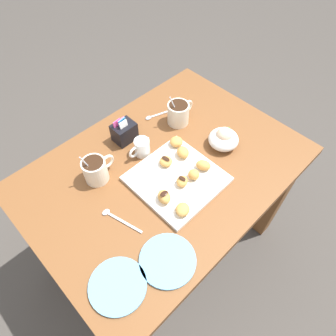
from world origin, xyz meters
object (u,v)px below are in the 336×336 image
at_px(sugar_caddy, 124,132).
at_px(beignet_1, 176,142).
at_px(dining_table, 165,186).
at_px(beignet_7, 183,152).
at_px(saucer_sky_left, 168,260).
at_px(beignet_6, 182,181).
at_px(beignet_2, 194,175).
at_px(beignet_5, 203,165).
at_px(pastry_plate_square, 177,179).
at_px(beignet_4, 183,210).
at_px(cream_pitcher_white, 142,147).
at_px(beignet_3, 164,197).
at_px(saucer_sky_right, 118,286).
at_px(ice_cream_bowl, 224,138).
at_px(beignet_0, 165,161).
at_px(coffee_mug_cream_left, 96,170).
at_px(coffee_mug_cream_right, 179,113).

relative_size(sugar_caddy, beignet_1, 2.07).
height_order(dining_table, beignet_7, beignet_7).
height_order(saucer_sky_left, beignet_6, beignet_6).
bearing_deg(beignet_2, beignet_5, 3.89).
xyz_separation_m(pastry_plate_square, beignet_4, (-0.09, -0.11, 0.02)).
bearing_deg(cream_pitcher_white, beignet_6, -90.27).
xyz_separation_m(sugar_caddy, beignet_3, (-0.10, -0.33, -0.01)).
distance_m(saucer_sky_right, beignet_1, 0.57).
bearing_deg(ice_cream_bowl, beignet_1, 139.34).
height_order(saucer_sky_left, beignet_0, beignet_0).
relative_size(saucer_sky_left, beignet_7, 3.25).
bearing_deg(sugar_caddy, pastry_plate_square, -89.35).
bearing_deg(sugar_caddy, dining_table, -86.62).
bearing_deg(pastry_plate_square, coffee_mug_cream_left, 133.53).
bearing_deg(beignet_4, beignet_1, 48.49).
distance_m(ice_cream_bowl, beignet_1, 0.19).
distance_m(beignet_1, beignet_7, 0.06).
bearing_deg(sugar_caddy, beignet_5, -72.60).
relative_size(beignet_2, beignet_3, 0.76).
relative_size(cream_pitcher_white, beignet_3, 1.87).
xyz_separation_m(coffee_mug_cream_left, beignet_3, (0.10, -0.25, -0.02)).
relative_size(saucer_sky_left, beignet_5, 3.20).
bearing_deg(saucer_sky_right, beignet_0, 28.59).
relative_size(saucer_sky_left, beignet_0, 3.58).
relative_size(coffee_mug_cream_right, saucer_sky_left, 0.82).
bearing_deg(beignet_1, saucer_sky_right, -152.83).
bearing_deg(beignet_0, coffee_mug_cream_right, 32.69).
relative_size(coffee_mug_cream_right, sugar_caddy, 1.37).
height_order(ice_cream_bowl, beignet_4, ice_cream_bowl).
bearing_deg(beignet_0, beignet_2, -77.28).
relative_size(saucer_sky_right, beignet_3, 3.08).
distance_m(saucer_sky_right, beignet_3, 0.32).
height_order(sugar_caddy, beignet_5, sugar_caddy).
height_order(sugar_caddy, beignet_4, sugar_caddy).
xyz_separation_m(coffee_mug_cream_left, beignet_5, (0.30, -0.25, -0.02)).
bearing_deg(saucer_sky_right, beignet_4, 6.19).
xyz_separation_m(dining_table, beignet_4, (-0.10, -0.19, 0.16)).
xyz_separation_m(beignet_0, beignet_3, (-0.11, -0.11, 0.00)).
bearing_deg(sugar_caddy, beignet_1, -56.80).
bearing_deg(beignet_5, dining_table, 129.04).
bearing_deg(beignet_0, beignet_4, -118.63).
distance_m(cream_pitcher_white, sugar_caddy, 0.11).
bearing_deg(beignet_1, beignet_3, -144.70).
relative_size(coffee_mug_cream_left, saucer_sky_left, 0.82).
bearing_deg(sugar_caddy, coffee_mug_cream_right, -19.67).
bearing_deg(sugar_caddy, beignet_4, -101.72).
bearing_deg(beignet_3, ice_cream_bowl, 4.50).
relative_size(coffee_mug_cream_left, saucer_sky_right, 0.85).
distance_m(beignet_0, beignet_2, 0.12).
relative_size(coffee_mug_cream_right, beignet_2, 3.43).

